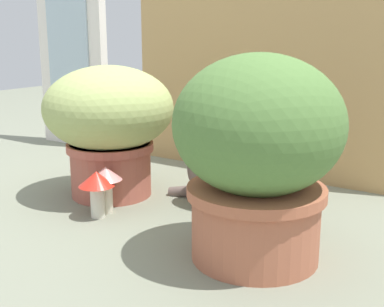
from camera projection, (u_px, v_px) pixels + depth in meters
ground_plane at (171, 211)px, 1.46m from camera, size 6.00×6.00×0.00m
cardboard_backdrop at (260, 66)px, 1.77m from camera, size 1.03×0.03×0.77m
window_panel_white at (72, 44)px, 2.22m from camera, size 0.38×0.05×0.89m
grass_planter at (109, 121)px, 1.56m from camera, size 0.40×0.40×0.41m
leafy_planter at (258, 151)px, 1.11m from camera, size 0.37×0.37×0.46m
cat at (236, 167)px, 1.48m from camera, size 0.39×0.23×0.32m
mushroom_ornament_red at (97, 184)px, 1.40m from camera, size 0.10×0.10×0.13m
mushroom_ornament_pink at (106, 179)px, 1.43m from camera, size 0.09×0.09×0.14m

